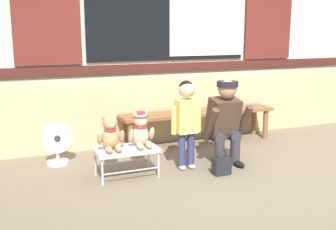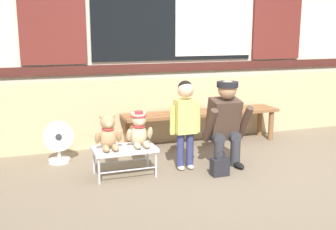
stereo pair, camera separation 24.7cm
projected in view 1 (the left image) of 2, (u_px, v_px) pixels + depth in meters
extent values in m
plane|color=#756651|center=(235.00, 168.00, 4.40)|extent=(60.00, 60.00, 0.00)
cube|color=tan|center=(181.00, 108.00, 5.60)|extent=(6.87, 0.25, 0.85)
cube|color=beige|center=(166.00, 13.00, 5.81)|extent=(7.01, 0.20, 3.44)
cube|color=#471E19|center=(169.00, 67.00, 5.86)|extent=(6.45, 0.04, 0.12)
cube|color=black|center=(169.00, 10.00, 5.70)|extent=(2.40, 0.03, 1.40)
cube|color=silver|center=(207.00, 11.00, 5.92)|extent=(1.20, 0.02, 1.29)
cube|color=maroon|center=(46.00, 8.00, 5.06)|extent=(0.84, 0.05, 1.43)
cube|color=maroon|center=(269.00, 12.00, 6.33)|extent=(0.84, 0.05, 1.43)
cube|color=brown|center=(203.00, 114.00, 5.18)|extent=(2.10, 0.11, 0.04)
cube|color=brown|center=(198.00, 112.00, 5.30)|extent=(2.10, 0.11, 0.04)
cube|color=brown|center=(193.00, 110.00, 5.43)|extent=(2.10, 0.11, 0.04)
cylinder|color=brown|center=(131.00, 139.00, 4.85)|extent=(0.07, 0.07, 0.40)
cylinder|color=brown|center=(124.00, 133.00, 5.11)|extent=(0.07, 0.07, 0.40)
cylinder|color=brown|center=(265.00, 124.00, 5.59)|extent=(0.07, 0.07, 0.40)
cylinder|color=brown|center=(254.00, 120.00, 5.84)|extent=(0.07, 0.07, 0.40)
cube|color=#BCBCC1|center=(126.00, 150.00, 4.11)|extent=(0.64, 0.36, 0.04)
cylinder|color=#BCBCC1|center=(102.00, 172.00, 3.89)|extent=(0.02, 0.02, 0.26)
cylinder|color=#BCBCC1|center=(95.00, 163.00, 4.16)|extent=(0.02, 0.02, 0.26)
cylinder|color=#BCBCC1|center=(159.00, 165.00, 4.11)|extent=(0.02, 0.02, 0.26)
cylinder|color=#BCBCC1|center=(148.00, 157.00, 4.38)|extent=(0.02, 0.02, 0.26)
cylinder|color=#BCBCC1|center=(131.00, 171.00, 4.01)|extent=(0.58, 0.02, 0.02)
cylinder|color=#BCBCC1|center=(123.00, 162.00, 4.28)|extent=(0.58, 0.02, 0.02)
ellipsoid|color=tan|center=(110.00, 139.00, 4.04)|extent=(0.17, 0.14, 0.22)
sphere|color=tan|center=(110.00, 123.00, 3.99)|extent=(0.15, 0.15, 0.15)
sphere|color=#F4C188|center=(111.00, 125.00, 3.95)|extent=(0.06, 0.06, 0.06)
sphere|color=tan|center=(104.00, 117.00, 3.97)|extent=(0.06, 0.06, 0.06)
ellipsoid|color=tan|center=(100.00, 139.00, 3.96)|extent=(0.06, 0.11, 0.16)
ellipsoid|color=tan|center=(109.00, 150.00, 3.93)|extent=(0.06, 0.15, 0.06)
sphere|color=tan|center=(115.00, 116.00, 4.01)|extent=(0.06, 0.06, 0.06)
ellipsoid|color=tan|center=(122.00, 136.00, 4.05)|extent=(0.06, 0.11, 0.16)
ellipsoid|color=tan|center=(118.00, 148.00, 3.97)|extent=(0.06, 0.15, 0.06)
torus|color=red|center=(110.00, 130.00, 4.01)|extent=(0.13, 0.13, 0.02)
ellipsoid|color=#CCB289|center=(141.00, 136.00, 4.16)|extent=(0.17, 0.14, 0.22)
sphere|color=#CCB289|center=(141.00, 120.00, 4.12)|extent=(0.15, 0.15, 0.15)
sphere|color=#FFEEBB|center=(142.00, 122.00, 4.07)|extent=(0.06, 0.06, 0.06)
sphere|color=#CCB289|center=(135.00, 115.00, 4.09)|extent=(0.06, 0.06, 0.06)
ellipsoid|color=#CCB289|center=(131.00, 135.00, 4.09)|extent=(0.06, 0.11, 0.16)
ellipsoid|color=#CCB289|center=(140.00, 146.00, 4.05)|extent=(0.06, 0.15, 0.06)
sphere|color=#CCB289|center=(145.00, 114.00, 4.13)|extent=(0.06, 0.06, 0.06)
ellipsoid|color=#CCB289|center=(152.00, 133.00, 4.17)|extent=(0.06, 0.11, 0.16)
ellipsoid|color=#CCB289|center=(149.00, 145.00, 4.09)|extent=(0.06, 0.15, 0.06)
torus|color=red|center=(141.00, 127.00, 4.13)|extent=(0.13, 0.13, 0.02)
cylinder|color=red|center=(140.00, 116.00, 4.11)|extent=(0.17, 0.17, 0.01)
cylinder|color=red|center=(140.00, 114.00, 4.11)|extent=(0.10, 0.10, 0.04)
cylinder|color=navy|center=(182.00, 149.00, 4.33)|extent=(0.08, 0.08, 0.36)
ellipsoid|color=silver|center=(182.00, 167.00, 4.36)|extent=(0.07, 0.12, 0.05)
cylinder|color=navy|center=(191.00, 148.00, 4.38)|extent=(0.08, 0.08, 0.36)
ellipsoid|color=silver|center=(191.00, 166.00, 4.40)|extent=(0.07, 0.12, 0.05)
cube|color=#DBD166|center=(186.00, 116.00, 4.28)|extent=(0.22, 0.15, 0.36)
cylinder|color=#DBD166|center=(174.00, 120.00, 4.23)|extent=(0.06, 0.06, 0.30)
cylinder|color=#DBD166|center=(199.00, 118.00, 4.34)|extent=(0.06, 0.06, 0.30)
sphere|color=#DBB28E|center=(187.00, 90.00, 4.23)|extent=(0.17, 0.17, 0.17)
sphere|color=black|center=(186.00, 88.00, 4.23)|extent=(0.16, 0.16, 0.16)
cylinder|color=#333338|center=(219.00, 153.00, 4.43)|extent=(0.11, 0.11, 0.30)
cylinder|color=#333338|center=(213.00, 135.00, 4.52)|extent=(0.13, 0.32, 0.13)
ellipsoid|color=black|center=(223.00, 166.00, 4.38)|extent=(0.09, 0.20, 0.06)
cylinder|color=#333338|center=(235.00, 151.00, 4.50)|extent=(0.11, 0.11, 0.30)
cylinder|color=#333338|center=(229.00, 134.00, 4.60)|extent=(0.13, 0.32, 0.13)
ellipsoid|color=black|center=(239.00, 164.00, 4.46)|extent=(0.09, 0.20, 0.06)
cube|color=#473328|center=(223.00, 118.00, 4.49)|extent=(0.32, 0.30, 0.47)
cylinder|color=#473328|center=(211.00, 125.00, 4.33)|extent=(0.08, 0.28, 0.40)
cylinder|color=#473328|center=(244.00, 121.00, 4.49)|extent=(0.08, 0.28, 0.40)
sphere|color=tan|center=(227.00, 89.00, 4.36)|extent=(0.20, 0.20, 0.20)
cylinder|color=black|center=(227.00, 84.00, 4.35)|extent=(0.23, 0.23, 0.06)
cube|color=brown|center=(233.00, 127.00, 4.67)|extent=(0.10, 0.22, 0.16)
cube|color=#232328|center=(222.00, 166.00, 4.20)|extent=(0.18, 0.11, 0.18)
torus|color=#232328|center=(222.00, 155.00, 4.17)|extent=(0.11, 0.01, 0.11)
cylinder|color=silver|center=(58.00, 162.00, 4.54)|extent=(0.24, 0.24, 0.04)
cylinder|color=silver|center=(58.00, 156.00, 4.52)|extent=(0.04, 0.04, 0.10)
cylinder|color=silver|center=(57.00, 138.00, 4.46)|extent=(0.34, 0.06, 0.34)
cylinder|color=#333338|center=(57.00, 138.00, 4.46)|extent=(0.07, 0.08, 0.07)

